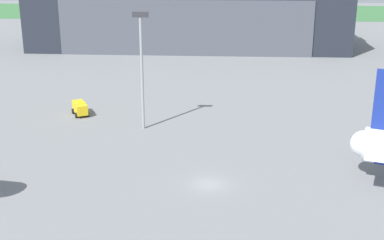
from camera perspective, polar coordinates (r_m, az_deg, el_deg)
ground_plane at (r=64.89m, az=1.88°, el=-6.95°), size 440.00×440.00×0.00m
grass_field_strip at (r=236.78m, az=3.24°, el=11.60°), size 440.00×56.00×0.08m
maintenance_hangar at (r=153.86m, az=-0.34°, el=11.43°), size 87.26×30.37×19.31m
fuel_bowser at (r=92.35m, az=-12.02°, el=1.29°), size 3.62×4.67×2.22m
apron_light_mast at (r=81.52m, az=-5.47°, el=6.28°), size 2.40×0.50×18.36m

